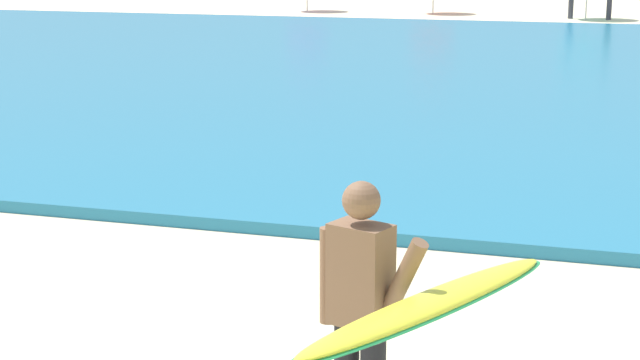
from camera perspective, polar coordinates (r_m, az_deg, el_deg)
The scene contains 2 objects.
sea at distance 24.12m, azimuth 8.37°, elevation 6.14°, with size 120.00×28.00×0.14m, color teal.
surfer_with_board at distance 5.75m, azimuth 4.22°, elevation -7.21°, with size 1.31×2.56×1.73m.
Camera 1 is at (3.52, -5.20, 3.05)m, focal length 56.99 mm.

